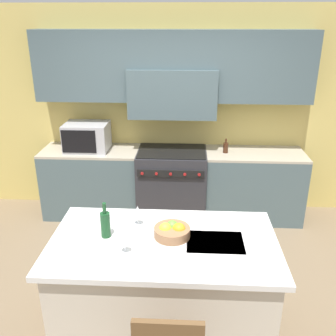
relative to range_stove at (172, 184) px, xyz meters
name	(u,v)px	position (x,y,z in m)	size (l,w,h in m)	color
ground_plane	(164,297)	(0.00, -1.66, -0.47)	(10.00, 10.00, 0.00)	#7A664C
back_cabinetry	(173,96)	(0.00, 0.27, 1.13)	(10.00, 0.46, 2.70)	#DBC166
back_counter	(172,183)	(0.00, 0.02, -0.01)	(3.42, 0.62, 0.92)	#4C6066
range_stove	(172,184)	(0.00, 0.00, 0.00)	(0.89, 0.70, 0.93)	#2D2D33
microwave	(87,137)	(-1.10, 0.02, 0.63)	(0.55, 0.44, 0.35)	#B7B7BC
kitchen_island	(164,287)	(0.03, -2.07, -0.01)	(1.78, 1.00, 0.91)	beige
wine_bottle	(105,224)	(-0.43, -2.04, 0.56)	(0.08, 0.08, 0.29)	#194723
wine_glass_near	(125,238)	(-0.24, -2.24, 0.56)	(0.08, 0.08, 0.17)	white
wine_glass_far	(138,212)	(-0.20, -1.83, 0.56)	(0.08, 0.08, 0.17)	white
fruit_bowl	(172,231)	(0.09, -2.01, 0.49)	(0.29, 0.29, 0.12)	#996B47
oil_bottle_on_counter	(226,147)	(0.69, 0.00, 0.52)	(0.06, 0.06, 0.18)	#422314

